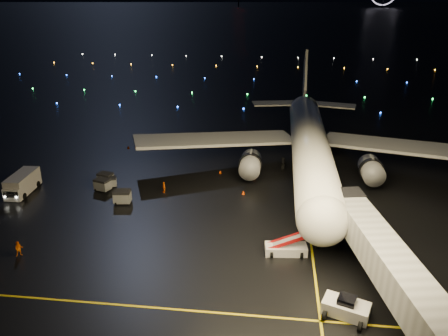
{
  "coord_description": "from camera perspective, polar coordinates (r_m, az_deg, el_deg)",
  "views": [
    {
      "loc": [
        7.13,
        -40.95,
        26.86
      ],
      "look_at": [
        0.9,
        12.0,
        5.0
      ],
      "focal_mm": 35.0,
      "sensor_mm": 36.0,
      "label": 1
    }
  ],
  "objects": [
    {
      "name": "safety_cone_0",
      "position": [
        61.8,
        2.53,
        -3.22
      ],
      "size": [
        0.5,
        0.5,
        0.53
      ],
      "primitive_type": "cone",
      "rotation": [
        0.0,
        0.0,
        -0.08
      ],
      "color": "#E83C00",
      "rests_on": "ground"
    },
    {
      "name": "lane_cross",
      "position": [
        42.73,
        -11.92,
        -17.21
      ],
      "size": [
        60.0,
        0.25,
        0.02
      ],
      "primitive_type": "cube",
      "color": "gold",
      "rests_on": "ground"
    },
    {
      "name": "safety_cone_3",
      "position": [
        81.44,
        -12.4,
        2.7
      ],
      "size": [
        0.55,
        0.55,
        0.54
      ],
      "primitive_type": "cone",
      "rotation": [
        0.0,
        0.0,
        0.18
      ],
      "color": "#E83C00",
      "rests_on": "ground"
    },
    {
      "name": "baggage_cart_2",
      "position": [
        67.02,
        -15.21,
        -1.35
      ],
      "size": [
        2.35,
        1.9,
        1.75
      ],
      "primitive_type": "cube",
      "rotation": [
        0.0,
        0.0,
        -0.25
      ],
      "color": "gray",
      "rests_on": "ground"
    },
    {
      "name": "baggage_cart_1",
      "position": [
        66.0,
        -14.63,
        -1.78
      ],
      "size": [
        2.07,
        1.74,
        1.5
      ],
      "primitive_type": "cube",
      "rotation": [
        0.0,
        0.0,
        0.33
      ],
      "color": "gray",
      "rests_on": "ground"
    },
    {
      "name": "safety_cone_1",
      "position": [
        66.83,
        4.0,
        -1.23
      ],
      "size": [
        0.47,
        0.47,
        0.51
      ],
      "primitive_type": "cone",
      "rotation": [
        0.0,
        0.0,
        0.05
      ],
      "color": "#E83C00",
      "rests_on": "ground"
    },
    {
      "name": "ground",
      "position": [
        342.08,
        5.77,
        17.68
      ],
      "size": [
        2000.0,
        2000.0,
        0.0
      ],
      "primitive_type": "plane",
      "color": "black",
      "rests_on": "ground"
    },
    {
      "name": "pushback_tug",
      "position": [
        41.81,
        15.67,
        -16.98
      ],
      "size": [
        4.49,
        3.37,
        1.91
      ],
      "primitive_type": "cube",
      "rotation": [
        0.0,
        0.0,
        -0.36
      ],
      "color": "silver",
      "rests_on": "ground"
    },
    {
      "name": "service_truck",
      "position": [
        68.21,
        -24.78,
        -1.78
      ],
      "size": [
        2.76,
        7.78,
        2.83
      ],
      "primitive_type": "cube",
      "rotation": [
        0.0,
        0.0,
        0.04
      ],
      "color": "silver",
      "rests_on": "ground"
    },
    {
      "name": "taxiway_lights",
      "position": [
        149.53,
        3.96,
        11.96
      ],
      "size": [
        164.0,
        92.0,
        0.36
      ],
      "primitive_type": null,
      "color": "black",
      "rests_on": "ground"
    },
    {
      "name": "baggage_cart_0",
      "position": [
        60.53,
        -13.14,
        -3.69
      ],
      "size": [
        2.38,
        1.79,
        1.89
      ],
      "primitive_type": "cube",
      "rotation": [
        0.0,
        0.0,
        0.11
      ],
      "color": "gray",
      "rests_on": "ground"
    },
    {
      "name": "crew_c",
      "position": [
        62.72,
        -7.84,
        -2.48
      ],
      "size": [
        0.52,
        0.99,
        1.61
      ],
      "primitive_type": "imported",
      "rotation": [
        0.0,
        0.0,
        -1.43
      ],
      "color": "orange",
      "rests_on": "ground"
    },
    {
      "name": "belt_loader",
      "position": [
        48.45,
        8.15,
        -9.36
      ],
      "size": [
        6.8,
        2.44,
        3.23
      ],
      "primitive_type": null,
      "rotation": [
        0.0,
        0.0,
        0.1
      ],
      "color": "silver",
      "rests_on": "ground"
    },
    {
      "name": "baggage_cart_3",
      "position": [
        64.99,
        -15.59,
        -2.13
      ],
      "size": [
        2.48,
        2.08,
        1.8
      ],
      "primitive_type": "cube",
      "rotation": [
        0.0,
        0.0,
        -0.32
      ],
      "color": "gray",
      "rests_on": "ground"
    },
    {
      "name": "safety_cone_2",
      "position": [
        68.71,
        -0.5,
        -0.52
      ],
      "size": [
        0.48,
        0.48,
        0.44
      ],
      "primitive_type": "cone",
      "rotation": [
        0.0,
        0.0,
        -0.28
      ],
      "color": "#E83C00",
      "rests_on": "ground"
    },
    {
      "name": "lane_centre",
      "position": [
        62.25,
        10.55,
        -3.66
      ],
      "size": [
        0.25,
        80.0,
        0.02
      ],
      "primitive_type": "cube",
      "color": "gold",
      "rests_on": "ground"
    },
    {
      "name": "crew_b",
      "position": [
        52.85,
        -25.21,
        -9.52
      ],
      "size": [
        1.08,
        1.03,
        1.77
      ],
      "primitive_type": "imported",
      "rotation": [
        0.0,
        0.0,
        0.59
      ],
      "color": "orange",
      "rests_on": "ground"
    },
    {
      "name": "airliner",
      "position": [
        69.92,
        11.22,
        6.15
      ],
      "size": [
        56.37,
        53.6,
        15.85
      ],
      "primitive_type": null,
      "rotation": [
        0.0,
        0.0,
        -0.01
      ],
      "color": "silver",
      "rests_on": "ground"
    }
  ]
}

